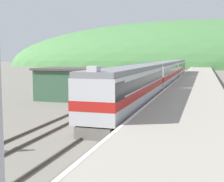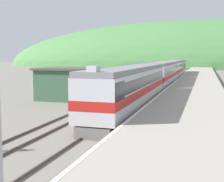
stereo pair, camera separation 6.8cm
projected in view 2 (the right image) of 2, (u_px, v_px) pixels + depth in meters
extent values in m
cube|color=#4C443D|center=(172.00, 79.00, 70.80)|extent=(0.08, 180.00, 0.16)
cube|color=#4C443D|center=(178.00, 79.00, 70.39)|extent=(0.08, 180.00, 0.16)
cube|color=#4C443D|center=(154.00, 78.00, 71.96)|extent=(0.08, 180.00, 0.16)
cube|color=#4C443D|center=(160.00, 78.00, 71.55)|extent=(0.08, 180.00, 0.16)
cube|color=#9E9689|center=(197.00, 85.00, 49.99)|extent=(7.09, 140.00, 1.05)
cube|color=silver|center=(175.00, 81.00, 50.91)|extent=(0.24, 140.00, 0.01)
ellipsoid|color=#477A42|center=(192.00, 66.00, 160.05)|extent=(204.07, 91.83, 46.14)
cube|color=#385B42|center=(75.00, 85.00, 37.07)|extent=(8.02, 5.55, 3.54)
cube|color=#47423D|center=(75.00, 69.00, 36.86)|extent=(8.52, 6.05, 0.24)
cube|color=black|center=(132.00, 106.00, 29.39)|extent=(2.45, 20.50, 0.85)
cube|color=#BCBCC1|center=(132.00, 86.00, 29.18)|extent=(2.99, 21.81, 2.95)
cube|color=red|center=(132.00, 89.00, 29.20)|extent=(3.02, 21.83, 0.65)
cube|color=black|center=(132.00, 80.00, 29.11)|extent=(3.02, 20.50, 0.88)
cube|color=slate|center=(132.00, 69.00, 28.99)|extent=(2.81, 21.81, 0.40)
cube|color=black|center=(97.00, 91.00, 19.80)|extent=(3.03, 2.20, 1.18)
cube|color=#BCBCC1|center=(93.00, 69.00, 19.00)|extent=(0.64, 0.80, 0.36)
cube|color=slate|center=(92.00, 134.00, 19.20)|extent=(2.33, 0.40, 0.77)
cube|color=black|center=(163.00, 85.00, 51.40)|extent=(2.45, 21.28, 0.85)
cube|color=#BCBCC1|center=(164.00, 73.00, 51.19)|extent=(2.99, 22.63, 2.95)
cube|color=red|center=(164.00, 75.00, 51.22)|extent=(3.02, 22.65, 0.65)
cube|color=black|center=(164.00, 69.00, 51.12)|extent=(3.02, 21.28, 0.88)
cube|color=slate|center=(164.00, 63.00, 51.00)|extent=(2.81, 22.63, 0.40)
cube|color=black|center=(176.00, 76.00, 73.81)|extent=(2.45, 21.28, 0.85)
cube|color=#BCBCC1|center=(176.00, 68.00, 73.60)|extent=(2.99, 22.63, 2.95)
cube|color=red|center=(176.00, 69.00, 73.62)|extent=(3.02, 22.65, 0.65)
cube|color=black|center=(176.00, 65.00, 73.52)|extent=(3.02, 21.28, 0.88)
cube|color=slate|center=(177.00, 61.00, 73.41)|extent=(2.81, 22.63, 0.40)
cube|color=black|center=(149.00, 80.00, 61.99)|extent=(2.46, 30.46, 0.80)
cube|color=#334784|center=(149.00, 71.00, 61.78)|extent=(2.90, 31.73, 2.96)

